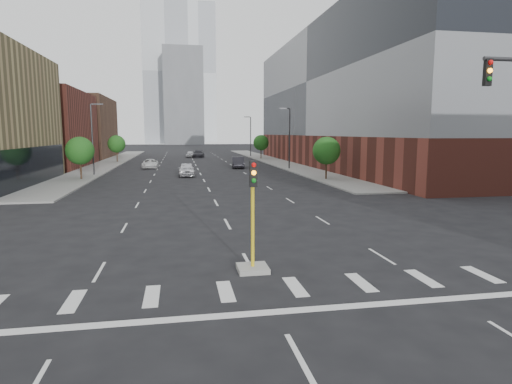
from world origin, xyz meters
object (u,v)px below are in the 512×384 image
object	(u,v)px
car_near_left	(187,169)
car_distant	(190,154)
car_mid_right	(238,162)
car_deep_right	(199,154)
median_traffic_signal	(253,247)
car_far_left	(150,164)

from	to	relation	value
car_near_left	car_distant	world-z (taller)	car_near_left
car_mid_right	car_distant	xyz separation A→B (m)	(-6.58, 30.12, -0.13)
car_near_left	car_mid_right	distance (m)	14.01
car_near_left	car_mid_right	bearing A→B (deg)	54.99
car_mid_right	car_distant	world-z (taller)	car_mid_right
car_near_left	car_deep_right	size ratio (longest dim) A/B	0.91
car_mid_right	car_distant	distance (m)	30.83
median_traffic_signal	car_near_left	distance (m)	38.53
median_traffic_signal	car_deep_right	distance (m)	79.12
car_distant	car_mid_right	bearing A→B (deg)	-71.99
car_mid_right	car_deep_right	distance (m)	29.60
car_far_left	car_deep_right	xyz separation A→B (m)	(8.69, 27.41, 0.10)
car_mid_right	median_traffic_signal	bearing A→B (deg)	-91.74
car_far_left	car_near_left	bearing A→B (deg)	-68.14
car_near_left	car_far_left	distance (m)	14.24
median_traffic_signal	car_distant	xyz separation A→B (m)	(-0.31, 80.01, -0.26)
car_distant	car_near_left	bearing A→B (deg)	-86.47
car_near_left	car_deep_right	bearing A→B (deg)	85.78
car_far_left	car_distant	xyz separation A→B (m)	(6.88, 28.32, 0.02)
car_far_left	car_distant	size ratio (longest dim) A/B	1.20
car_far_left	car_deep_right	world-z (taller)	car_deep_right
car_far_left	median_traffic_signal	bearing A→B (deg)	-82.18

